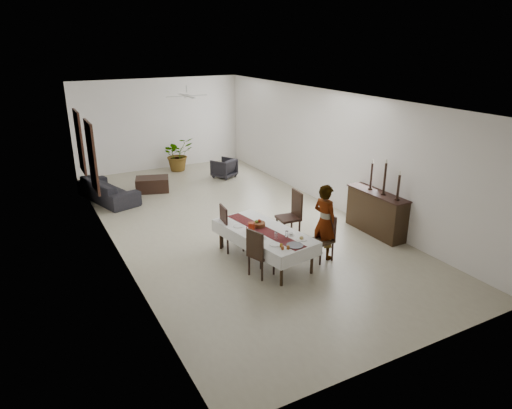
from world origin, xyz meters
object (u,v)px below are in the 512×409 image
(dining_table_top, at_px, (264,232))
(woman, at_px, (325,222))
(sofa, at_px, (108,190))
(sideboard_body, at_px, (376,213))
(red_pitcher, at_px, (251,227))

(dining_table_top, xyz_separation_m, woman, (1.23, -0.46, 0.16))
(dining_table_top, height_order, woman, woman)
(woman, distance_m, sofa, 6.88)
(sideboard_body, bearing_deg, woman, -166.02)
(dining_table_top, bearing_deg, sofa, 101.50)
(woman, bearing_deg, red_pitcher, 57.26)
(dining_table_top, relative_size, red_pitcher, 12.00)
(dining_table_top, distance_m, woman, 1.32)
(sofa, bearing_deg, dining_table_top, -175.40)
(woman, bearing_deg, sideboard_body, -88.16)
(red_pitcher, distance_m, sofa, 5.76)
(red_pitcher, height_order, sofa, red_pitcher)
(sideboard_body, bearing_deg, sofa, 133.63)
(red_pitcher, xyz_separation_m, woman, (1.48, -0.56, 0.03))
(red_pitcher, height_order, woman, woman)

